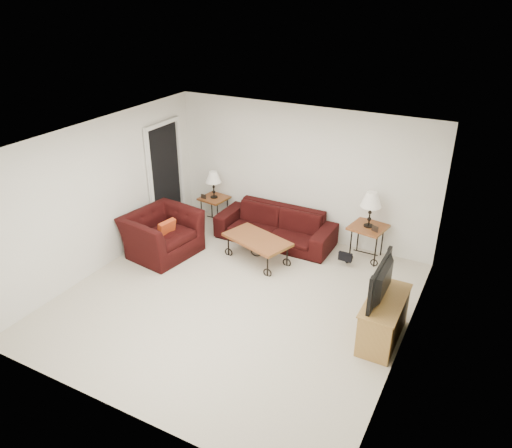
{
  "coord_description": "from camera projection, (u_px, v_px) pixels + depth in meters",
  "views": [
    {
      "loc": [
        3.23,
        -5.44,
        4.4
      ],
      "look_at": [
        0.0,
        0.7,
        1.0
      ],
      "focal_mm": 34.73,
      "sensor_mm": 36.0,
      "label": 1
    }
  ],
  "objects": [
    {
      "name": "ground",
      "position": [
        235.0,
        300.0,
        7.61
      ],
      "size": [
        5.0,
        5.0,
        0.0
      ],
      "primitive_type": "plane",
      "color": "#BFB5A3",
      "rests_on": "ground"
    },
    {
      "name": "armchair",
      "position": [
        162.0,
        234.0,
        8.76
      ],
      "size": [
        1.21,
        1.33,
        0.77
      ],
      "primitive_type": "imported",
      "rotation": [
        0.0,
        0.0,
        1.42
      ],
      "color": "black",
      "rests_on": "ground"
    },
    {
      "name": "side_table_right",
      "position": [
        367.0,
        242.0,
        8.64
      ],
      "size": [
        0.66,
        0.66,
        0.63
      ],
      "primitive_type": "cube",
      "rotation": [
        0.0,
        0.0,
        -0.17
      ],
      "color": "brown",
      "rests_on": "ground"
    },
    {
      "name": "wall_left",
      "position": [
        101.0,
        196.0,
        8.11
      ],
      "size": [
        0.02,
        5.0,
        2.5
      ],
      "primitive_type": "cube",
      "color": "white",
      "rests_on": "ground"
    },
    {
      "name": "doorway",
      "position": [
        165.0,
        177.0,
        9.51
      ],
      "size": [
        0.08,
        0.94,
        2.04
      ],
      "primitive_type": "cube",
      "color": "black",
      "rests_on": "ground"
    },
    {
      "name": "lamp_left",
      "position": [
        214.0,
        185.0,
        9.73
      ],
      "size": [
        0.35,
        0.35,
        0.54
      ],
      "primitive_type": null,
      "rotation": [
        0.0,
        0.0,
        -0.14
      ],
      "color": "black",
      "rests_on": "side_table_left"
    },
    {
      "name": "side_table_left",
      "position": [
        215.0,
        210.0,
        9.96
      ],
      "size": [
        0.56,
        0.56,
        0.54
      ],
      "primitive_type": "cube",
      "rotation": [
        0.0,
        0.0,
        -0.14
      ],
      "color": "brown",
      "rests_on": "ground"
    },
    {
      "name": "sofa",
      "position": [
        275.0,
        226.0,
        9.2
      ],
      "size": [
        2.19,
        0.86,
        0.64
      ],
      "primitive_type": "imported",
      "color": "black",
      "rests_on": "ground"
    },
    {
      "name": "backpack",
      "position": [
        348.0,
        251.0,
        8.51
      ],
      "size": [
        0.43,
        0.38,
        0.47
      ],
      "primitive_type": "ellipsoid",
      "rotation": [
        0.0,
        0.0,
        -0.32
      ],
      "color": "black",
      "rests_on": "ground"
    },
    {
      "name": "tv_stand",
      "position": [
        383.0,
        319.0,
        6.66
      ],
      "size": [
        0.44,
        1.06,
        0.64
      ],
      "primitive_type": "cube",
      "color": "#AB803F",
      "rests_on": "ground"
    },
    {
      "name": "wall_right",
      "position": [
        411.0,
        270.0,
        6.01
      ],
      "size": [
        0.02,
        5.0,
        2.5
      ],
      "primitive_type": "cube",
      "color": "white",
      "rests_on": "ground"
    },
    {
      "name": "ceiling",
      "position": [
        231.0,
        143.0,
        6.51
      ],
      "size": [
        5.0,
        5.0,
        0.0
      ],
      "primitive_type": "plane",
      "color": "white",
      "rests_on": "wall_back"
    },
    {
      "name": "television",
      "position": [
        387.0,
        282.0,
        6.41
      ],
      "size": [
        0.12,
        0.95,
        0.55
      ],
      "primitive_type": "imported",
      "rotation": [
        0.0,
        0.0,
        -1.57
      ],
      "color": "black",
      "rests_on": "tv_stand"
    },
    {
      "name": "lamp_right",
      "position": [
        370.0,
        210.0,
        8.36
      ],
      "size": [
        0.41,
        0.41,
        0.63
      ],
      "primitive_type": null,
      "rotation": [
        0.0,
        0.0,
        -0.17
      ],
      "color": "black",
      "rests_on": "side_table_right"
    },
    {
      "name": "photo_frame_right",
      "position": [
        375.0,
        229.0,
        8.29
      ],
      "size": [
        0.12,
        0.06,
        0.1
      ],
      "primitive_type": "cube",
      "rotation": [
        0.0,
        0.0,
        -0.38
      ],
      "color": "black",
      "rests_on": "side_table_right"
    },
    {
      "name": "coffee_table",
      "position": [
        257.0,
        249.0,
        8.6
      ],
      "size": [
        1.29,
        0.95,
        0.43
      ],
      "primitive_type": "cube",
      "rotation": [
        0.0,
        0.0,
        -0.31
      ],
      "color": "brown",
      "rests_on": "ground"
    },
    {
      "name": "photo_frame_left",
      "position": [
        204.0,
        196.0,
        9.77
      ],
      "size": [
        0.11,
        0.02,
        0.09
      ],
      "primitive_type": "cube",
      "rotation": [
        0.0,
        0.0,
        0.04
      ],
      "color": "black",
      "rests_on": "side_table_left"
    },
    {
      "name": "throw_pillow",
      "position": [
        166.0,
        230.0,
        8.6
      ],
      "size": [
        0.14,
        0.36,
        0.35
      ],
      "primitive_type": "cube",
      "rotation": [
        0.0,
        0.0,
        1.42
      ],
      "color": "#BD4518",
      "rests_on": "armchair"
    },
    {
      "name": "wall_back",
      "position": [
        302.0,
        173.0,
        9.05
      ],
      "size": [
        5.0,
        0.02,
        2.5
      ],
      "primitive_type": "cube",
      "color": "white",
      "rests_on": "ground"
    },
    {
      "name": "wall_front",
      "position": [
        111.0,
        324.0,
        5.07
      ],
      "size": [
        5.0,
        0.02,
        2.5
      ],
      "primitive_type": "cube",
      "color": "white",
      "rests_on": "ground"
    }
  ]
}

